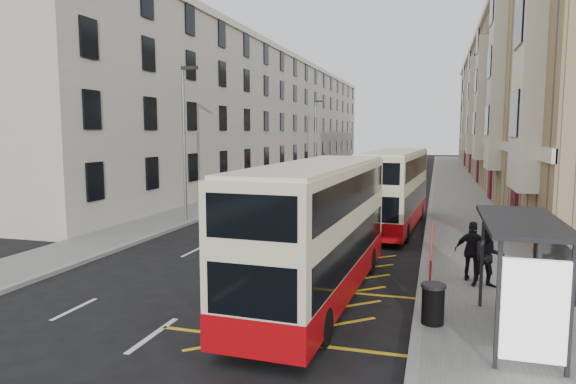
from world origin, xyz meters
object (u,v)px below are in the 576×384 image
(double_decker_front, at_px, (318,231))
(car_red, at_px, (414,162))
(street_lamp_far, at_px, (316,133))
(white_van, at_px, (318,174))
(double_decker_rear, at_px, (394,189))
(street_lamp_near, at_px, (185,135))
(litter_bin, at_px, (433,303))
(pedestrian_mid, at_px, (488,256))
(pedestrian_far, at_px, (473,251))
(bus_shelter, at_px, (530,255))
(car_dark, at_px, (376,157))
(pedestrian_near, at_px, (540,317))
(car_silver, at_px, (366,164))

(double_decker_front, xyz_separation_m, car_red, (0.17, 58.89, -1.31))
(street_lamp_far, distance_m, car_red, 21.32)
(white_van, xyz_separation_m, car_red, (8.09, 24.20, -0.07))
(street_lamp_far, height_order, double_decker_rear, street_lamp_far)
(street_lamp_near, xyz_separation_m, double_decker_front, (9.48, -10.29, -2.64))
(car_red, bearing_deg, litter_bin, 96.60)
(double_decker_front, xyz_separation_m, pedestrian_mid, (4.76, 2.05, -0.90))
(double_decker_front, relative_size, pedestrian_far, 5.28)
(bus_shelter, xyz_separation_m, double_decker_front, (-5.21, 2.10, -0.14))
(car_dark, bearing_deg, double_decker_front, -83.81)
(litter_bin, relative_size, car_dark, 0.21)
(street_lamp_far, relative_size, car_red, 1.70)
(white_van, bearing_deg, double_decker_front, -70.55)
(pedestrian_near, distance_m, car_dark, 73.40)
(double_decker_front, height_order, car_red, double_decker_front)
(bus_shelter, height_order, white_van, bus_shelter)
(litter_bin, xyz_separation_m, pedestrian_mid, (1.54, 3.55, 0.43))
(car_dark, bearing_deg, car_silver, -87.24)
(car_silver, xyz_separation_m, car_dark, (-0.48, 15.80, 0.11))
(bus_shelter, height_order, pedestrian_far, bus_shelter)
(double_decker_front, distance_m, pedestrian_far, 5.18)
(double_decker_rear, xyz_separation_m, pedestrian_mid, (3.55, -9.49, -0.88))
(pedestrian_far, relative_size, white_van, 0.34)
(pedestrian_mid, relative_size, pedestrian_far, 1.01)
(bus_shelter, distance_m, double_decker_front, 5.62)
(double_decker_front, bearing_deg, double_decker_rear, 86.32)
(street_lamp_far, relative_size, litter_bin, 8.07)
(street_lamp_far, distance_m, car_dark, 29.62)
(street_lamp_far, bearing_deg, double_decker_front, -76.76)
(pedestrian_near, bearing_deg, car_dark, -117.84)
(litter_bin, height_order, pedestrian_mid, pedestrian_mid)
(white_van, bearing_deg, car_silver, 90.30)
(pedestrian_near, distance_m, car_red, 62.10)
(double_decker_front, xyz_separation_m, litter_bin, (3.22, -1.50, -1.33))
(double_decker_front, distance_m, double_decker_rear, 11.60)
(car_red, bearing_deg, pedestrian_near, 98.46)
(bus_shelter, bearing_deg, car_silver, 101.19)
(street_lamp_near, height_order, double_decker_rear, street_lamp_near)
(litter_bin, xyz_separation_m, car_red, (-3.05, 60.39, 0.02))
(bus_shelter, xyz_separation_m, car_red, (-5.04, 60.99, -1.45))
(car_dark, bearing_deg, street_lamp_near, -92.06)
(bus_shelter, distance_m, pedestrian_mid, 4.31)
(double_decker_rear, distance_m, litter_bin, 13.25)
(double_decker_front, bearing_deg, bus_shelter, -19.65)
(street_lamp_near, xyz_separation_m, pedestrian_near, (14.79, -13.29, -3.58))
(car_dark, bearing_deg, pedestrian_mid, -79.67)
(litter_bin, distance_m, car_red, 60.46)
(pedestrian_mid, height_order, white_van, pedestrian_mid)
(bus_shelter, xyz_separation_m, white_van, (-13.13, 36.79, -1.38))
(pedestrian_far, xyz_separation_m, white_van, (-12.28, 32.04, -0.33))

